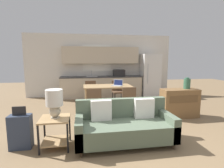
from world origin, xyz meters
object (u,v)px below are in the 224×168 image
object	(u,v)px
credenza	(179,103)
dining_chair_near_right	(128,99)
dining_chair_far_right	(118,90)
dining_chair_near_left	(94,101)
dining_table	(107,88)
laptop	(118,84)
side_table	(55,127)
dining_chair_far_left	(91,91)
refrigerator	(150,75)
vase	(187,84)
table_lamp	(54,101)
couch	(124,125)
suitcase	(21,131)

from	to	relation	value
credenza	dining_chair_near_right	bearing A→B (deg)	162.45
dining_chair_far_right	dining_chair_near_left	bearing A→B (deg)	-126.97
dining_table	dining_chair_near_left	size ratio (longest dim) A/B	1.86
dining_chair_near_left	laptop	size ratio (longest dim) A/B	2.04
side_table	dining_chair_far_left	size ratio (longest dim) A/B	0.68
credenza	dining_chair_far_right	xyz separation A→B (m)	(-1.38, 1.92, 0.07)
refrigerator	vase	size ratio (longest dim) A/B	5.83
dining_chair_near_right	table_lamp	bearing A→B (deg)	42.00
dining_chair_far_left	dining_chair_far_right	xyz separation A→B (m)	(0.99, -0.05, 0.00)
table_lamp	dining_chair_far_left	xyz separation A→B (m)	(0.80, 3.19, -0.40)
couch	dining_chair_near_right	distance (m)	1.74
credenza	vase	xyz separation A→B (m)	(0.22, 0.03, 0.55)
dining_chair_near_right	suitcase	distance (m)	2.90
vase	credenza	bearing A→B (deg)	-171.29
refrigerator	dining_chair_far_left	size ratio (longest dim) A/B	2.23
side_table	suitcase	bearing A→B (deg)	173.19
table_lamp	credenza	size ratio (longest dim) A/B	0.51
dining_table	laptop	size ratio (longest dim) A/B	3.80
side_table	dining_chair_near_left	size ratio (longest dim) A/B	0.68
dining_table	dining_chair_far_right	size ratio (longest dim) A/B	1.86
couch	dining_chair_far_left	bearing A→B (deg)	98.71
dining_chair_far_left	dining_table	bearing A→B (deg)	-62.70
credenza	dining_chair_far_right	distance (m)	2.37
dining_chair_near_right	dining_chair_far_right	xyz separation A→B (m)	(-0.01, 1.48, 0.00)
dining_chair_far_right	suitcase	world-z (taller)	dining_chair_far_right
dining_chair_far_right	laptop	size ratio (longest dim) A/B	2.04
credenza	dining_chair_near_left	size ratio (longest dim) A/B	1.22
dining_chair_far_left	credenza	bearing A→B (deg)	-45.22
refrigerator	dining_chair_near_left	xyz separation A→B (m)	(-2.66, -2.60, -0.46)
table_lamp	dining_chair_near_right	xyz separation A→B (m)	(1.79, 1.66, -0.40)
side_table	table_lamp	bearing A→B (deg)	39.85
dining_chair_far_right	suitcase	size ratio (longest dim) A/B	1.06
side_table	dining_chair_near_right	world-z (taller)	dining_chair_near_right
refrigerator	side_table	size ratio (longest dim) A/B	3.29
couch	dining_chair_far_right	xyz separation A→B (m)	(0.50, 3.14, 0.14)
suitcase	couch	bearing A→B (deg)	-2.03
couch	suitcase	size ratio (longest dim) A/B	2.36
table_lamp	laptop	bearing A→B (deg)	55.29
dining_chair_near_left	suitcase	xyz separation A→B (m)	(-1.43, -1.55, -0.15)
dining_chair_near_right	dining_chair_far_left	xyz separation A→B (m)	(-1.00, 1.53, 0.00)
dining_table	couch	size ratio (longest dim) A/B	0.84
credenza	dining_chair_far_left	world-z (taller)	dining_chair_far_left
side_table	dining_chair_far_right	world-z (taller)	dining_chair_far_right
couch	dining_chair_near_right	size ratio (longest dim) A/B	2.23
side_table	suitcase	world-z (taller)	suitcase
couch	dining_chair_near_left	size ratio (longest dim) A/B	2.23
laptop	suitcase	world-z (taller)	laptop
laptop	dining_chair_far_right	bearing A→B (deg)	111.68
side_table	couch	bearing A→B (deg)	0.26
refrigerator	table_lamp	size ratio (longest dim) A/B	3.56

